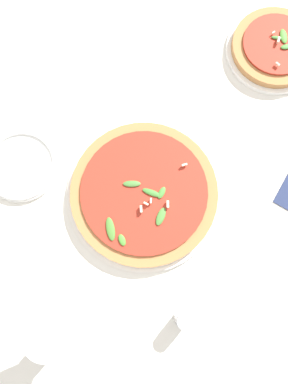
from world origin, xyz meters
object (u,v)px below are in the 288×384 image
object	(u,v)px
pizza_personal_side	(274,48)
wine_glass	(53,333)
side_plate_white	(21,166)
pizza_arugula_main	(144,193)
shaker_pepper	(183,320)

from	to	relation	value
pizza_personal_side	wine_glass	xyz separation A→B (m)	(-0.74, -0.16, 0.09)
side_plate_white	pizza_personal_side	bearing A→B (deg)	-14.90
pizza_arugula_main	side_plate_white	xyz separation A→B (m)	(-0.16, 0.22, -0.01)
side_plate_white	pizza_arugula_main	bearing A→B (deg)	-54.26
pizza_personal_side	side_plate_white	size ratio (longest dim) A/B	1.37
pizza_personal_side	side_plate_white	distance (m)	0.63
pizza_personal_side	wine_glass	size ratio (longest dim) A/B	1.36
pizza_personal_side	shaker_pepper	world-z (taller)	shaker_pepper
wine_glass	shaker_pepper	world-z (taller)	wine_glass
pizza_arugula_main	pizza_personal_side	distance (m)	0.45
side_plate_white	shaker_pepper	distance (m)	0.46
pizza_arugula_main	side_plate_white	distance (m)	0.27
wine_glass	shaker_pepper	bearing A→B (deg)	-38.03
wine_glass	side_plate_white	xyz separation A→B (m)	(0.13, 0.32, -0.10)
pizza_personal_side	side_plate_white	xyz separation A→B (m)	(-0.61, 0.16, -0.01)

